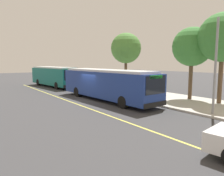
{
  "coord_description": "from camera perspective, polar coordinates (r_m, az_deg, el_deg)",
  "views": [
    {
      "loc": [
        17.49,
        -10.16,
        3.64
      ],
      "look_at": [
        1.98,
        1.05,
        1.26
      ],
      "focal_mm": 33.3,
      "sensor_mm": 36.0,
      "label": 1
    }
  ],
  "objects": [
    {
      "name": "sidewalk_curb",
      "position": [
        24.08,
        6.8,
        -1.47
      ],
      "size": [
        44.0,
        6.4,
        0.15
      ],
      "primitive_type": "cube",
      "color": "#B7B2A8",
      "rests_on": "ground_plane"
    },
    {
      "name": "lane_stripe_center",
      "position": [
        19.56,
        -11.21,
        -3.76
      ],
      "size": [
        36.0,
        0.14,
        0.01
      ],
      "primitive_type": "cube",
      "color": "#E0D64C",
      "rests_on": "ground_plane"
    },
    {
      "name": "street_tree_upstreet",
      "position": [
        20.01,
        28.17,
        12.09
      ],
      "size": [
        4.09,
        4.09,
        7.59
      ],
      "color": "brown",
      "rests_on": "sidewalk_curb"
    },
    {
      "name": "route_sign_post",
      "position": [
        19.44,
        8.32,
        2.05
      ],
      "size": [
        0.44,
        0.08,
        2.8
      ],
      "color": "#333338",
      "rests_on": "sidewalk_curb"
    },
    {
      "name": "waiting_bench",
      "position": [
        23.14,
        7.48,
        -0.44
      ],
      "size": [
        1.6,
        0.48,
        0.95
      ],
      "color": "brown",
      "rests_on": "sidewalk_curb"
    },
    {
      "name": "utility_pole",
      "position": [
        15.51,
        26.53,
        5.28
      ],
      "size": [
        0.16,
        0.16,
        6.4
      ],
      "primitive_type": "cylinder",
      "color": "gray",
      "rests_on": "sidewalk_curb"
    },
    {
      "name": "ground_plane",
      "position": [
        20.55,
        -5.63,
        -3.15
      ],
      "size": [
        120.0,
        120.0,
        0.0
      ],
      "primitive_type": "plane",
      "color": "#38383A"
    },
    {
      "name": "street_tree_downstreet",
      "position": [
        27.39,
        3.84,
        10.8
      ],
      "size": [
        3.9,
        3.9,
        7.25
      ],
      "color": "brown",
      "rests_on": "sidewalk_curb"
    },
    {
      "name": "transit_bus_main",
      "position": [
        19.95,
        -1.6,
        1.27
      ],
      "size": [
        12.32,
        3.11,
        2.95
      ],
      "color": "navy",
      "rests_on": "ground_plane"
    },
    {
      "name": "transit_bus_second",
      "position": [
        32.27,
        -15.66,
        3.23
      ],
      "size": [
        10.66,
        3.54,
        2.95
      ],
      "color": "#146B66",
      "rests_on": "ground_plane"
    },
    {
      "name": "street_tree_near_shelter",
      "position": [
        21.13,
        21.11,
        10.45
      ],
      "size": [
        3.63,
        3.63,
        6.75
      ],
      "color": "brown",
      "rests_on": "sidewalk_curb"
    },
    {
      "name": "bus_shelter",
      "position": [
        23.24,
        7.6,
        2.78
      ],
      "size": [
        2.9,
        1.6,
        2.48
      ],
      "color": "#333338",
      "rests_on": "sidewalk_curb"
    }
  ]
}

